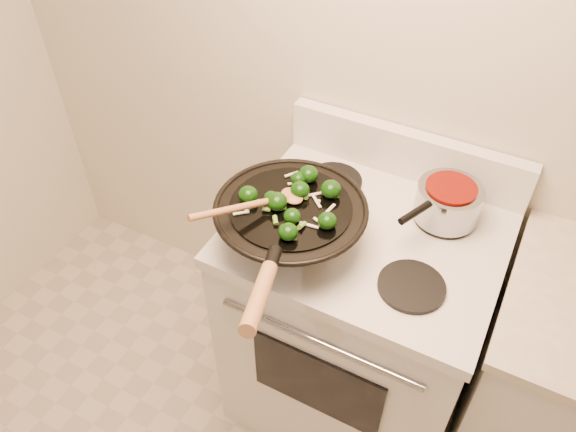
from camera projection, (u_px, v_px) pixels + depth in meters
The scene contains 5 objects.
stove at pixel (356, 321), 1.95m from camera, with size 0.78×0.67×1.08m.
wok at pixel (290, 222), 1.54m from camera, with size 0.42×0.68×0.25m.
stirfry at pixel (295, 198), 1.50m from camera, with size 0.28×0.28×0.05m.
wooden_spoon at pixel (265, 202), 1.47m from camera, with size 0.20×0.31×0.09m.
saucepan at pixel (448, 202), 1.63m from camera, with size 0.19×0.29×0.11m.
Camera 1 is at (0.17, 0.03, 2.08)m, focal length 35.00 mm.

